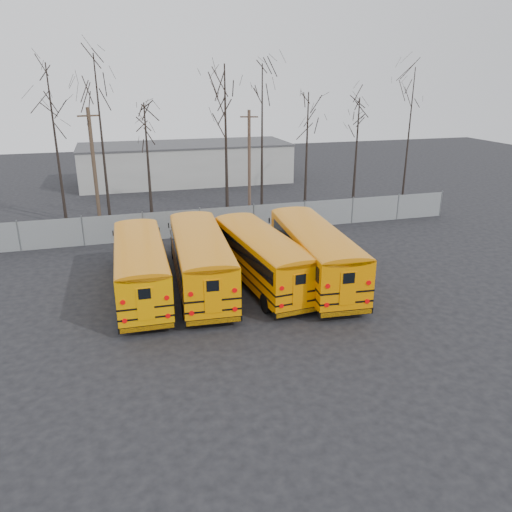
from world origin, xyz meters
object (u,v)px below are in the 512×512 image
object	(u,v)px
utility_pole_left	(94,168)
bus_b	(200,255)
bus_d	(313,249)
bus_a	(140,263)
bus_c	(261,253)
utility_pole_right	(249,160)

from	to	relation	value
utility_pole_left	bus_b	bearing A→B (deg)	-81.98
bus_d	utility_pole_left	distance (m)	18.57
bus_a	utility_pole_left	bearing A→B (deg)	100.47
bus_d	bus_b	bearing A→B (deg)	176.59
bus_b	bus_a	bearing A→B (deg)	-175.72
bus_a	utility_pole_left	xyz separation A→B (m)	(-2.19, 13.52, 2.77)
bus_b	bus_d	bearing A→B (deg)	-4.04
bus_a	bus_d	distance (m)	9.35
bus_c	utility_pole_right	xyz separation A→B (m)	(3.76, 16.01, 2.50)
bus_b	utility_pole_left	distance (m)	14.75
bus_a	bus_c	bearing A→B (deg)	-1.93
bus_d	utility_pole_right	distance (m)	16.66
utility_pole_right	bus_d	bearing A→B (deg)	-75.55
bus_a	bus_d	xyz separation A→B (m)	(9.32, -0.81, 0.12)
bus_b	utility_pole_right	world-z (taller)	utility_pole_right
bus_c	bus_d	size ratio (longest dim) A/B	0.94
bus_d	utility_pole_left	bearing A→B (deg)	133.15
bus_c	utility_pole_right	world-z (taller)	utility_pole_right
utility_pole_left	utility_pole_right	distance (m)	12.56
bus_a	bus_b	distance (m)	3.16
bus_c	utility_pole_left	world-z (taller)	utility_pole_left
bus_a	bus_c	world-z (taller)	bus_c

